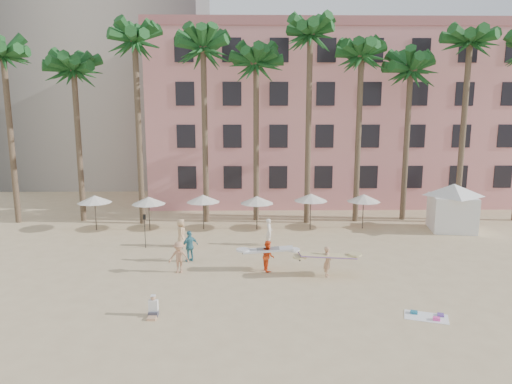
{
  "coord_description": "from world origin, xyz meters",
  "views": [
    {
      "loc": [
        -1.64,
        -20.74,
        8.77
      ],
      "look_at": [
        -1.18,
        6.0,
        4.0
      ],
      "focal_mm": 32.0,
      "sensor_mm": 36.0,
      "label": 1
    }
  ],
  "objects_px": {
    "pink_hotel": "(333,119)",
    "cabana": "(453,203)",
    "carrier_yellow": "(327,259)",
    "carrier_white": "(268,255)"
  },
  "relations": [
    {
      "from": "pink_hotel",
      "to": "cabana",
      "type": "height_order",
      "value": "pink_hotel"
    },
    {
      "from": "carrier_yellow",
      "to": "carrier_white",
      "type": "height_order",
      "value": "carrier_white"
    },
    {
      "from": "carrier_yellow",
      "to": "carrier_white",
      "type": "distance_m",
      "value": 3.28
    },
    {
      "from": "cabana",
      "to": "pink_hotel",
      "type": "bearing_deg",
      "value": 114.8
    },
    {
      "from": "pink_hotel",
      "to": "carrier_white",
      "type": "xyz_separation_m",
      "value": [
        -7.55,
        -22.52,
        -7.08
      ]
    },
    {
      "from": "pink_hotel",
      "to": "carrier_white",
      "type": "bearing_deg",
      "value": -108.54
    },
    {
      "from": "pink_hotel",
      "to": "carrier_yellow",
      "type": "relative_size",
      "value": 11.23
    },
    {
      "from": "pink_hotel",
      "to": "cabana",
      "type": "bearing_deg",
      "value": -65.2
    },
    {
      "from": "cabana",
      "to": "carrier_yellow",
      "type": "height_order",
      "value": "cabana"
    },
    {
      "from": "pink_hotel",
      "to": "cabana",
      "type": "xyz_separation_m",
      "value": [
        6.47,
        -14.01,
        -5.93
      ]
    }
  ]
}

